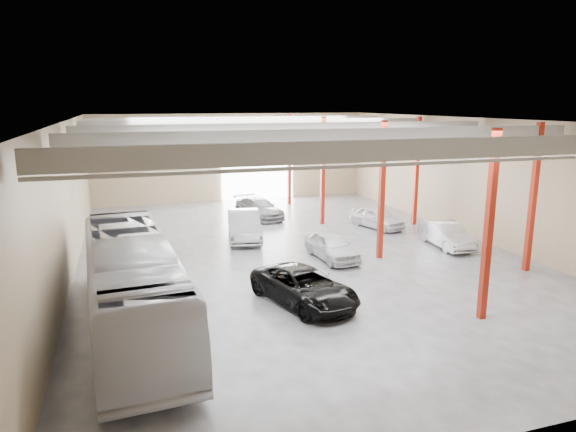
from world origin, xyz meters
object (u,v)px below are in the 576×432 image
coach_bus (132,284)px  car_row_a (332,246)px  black_sedan (304,287)px  car_right_far (377,217)px  car_right_near (446,235)px  car_row_b (244,225)px  car_row_c (259,208)px

coach_bus → car_row_a: bearing=25.7°
black_sedan → car_right_far: 13.68m
coach_bus → black_sedan: size_ratio=2.35×
black_sedan → coach_bus: bearing=166.3°
coach_bus → car_row_a: 11.37m
car_right_near → car_row_b: bearing=159.1°
black_sedan → car_row_b: 10.40m
coach_bus → car_row_b: coach_bus is taller
car_row_a → car_row_c: 10.49m
car_row_a → car_row_b: size_ratio=0.80×
coach_bus → car_right_far: (15.22, 10.90, -0.99)m
car_row_a → car_right_far: car_row_a is taller
car_row_b → car_right_near: bearing=-16.8°
black_sedan → car_row_b: bearing=73.0°
car_row_c → car_right_near: bearing=-66.7°
black_sedan → car_row_a: bearing=40.1°
car_row_c → car_row_b: bearing=-128.3°
black_sedan → car_right_near: (10.30, 5.33, -0.02)m
car_row_c → car_right_far: (6.43, -5.10, -0.00)m
coach_bus → car_right_near: 17.77m
black_sedan → car_row_c: 15.80m
coach_bus → black_sedan: 6.58m
car_row_a → car_row_b: (-3.37, 5.20, 0.14)m
car_row_a → car_right_far: (5.35, 5.33, -0.02)m
black_sedan → car_right_near: 11.60m
black_sedan → car_row_b: size_ratio=1.00×
car_right_far → car_row_c: bearing=125.8°
car_row_b → car_right_far: 8.72m
car_right_near → car_right_far: 5.43m
coach_bus → car_row_b: size_ratio=2.36×
coach_bus → car_row_c: coach_bus is taller
car_row_a → car_row_c: car_row_a is taller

